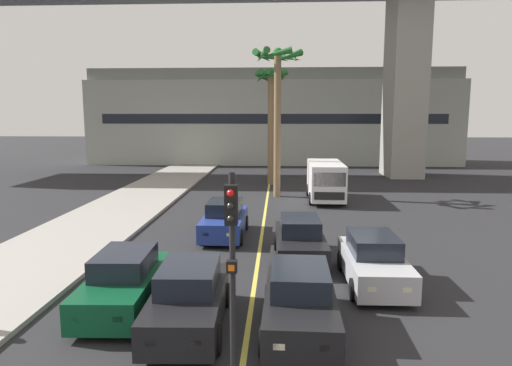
# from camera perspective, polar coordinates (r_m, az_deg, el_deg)

# --- Properties ---
(sidewalk_left) EXTENTS (4.80, 80.00, 0.15)m
(sidewalk_left) POSITION_cam_1_polar(r_m,az_deg,el_deg) (19.39, -24.24, -7.75)
(sidewalk_left) COLOR #9E9991
(sidewalk_left) RESTS_ON ground
(lane_stripe_center) EXTENTS (0.14, 56.00, 0.01)m
(lane_stripe_center) POSITION_cam_1_polar(r_m,az_deg,el_deg) (25.08, 1.16, -3.57)
(lane_stripe_center) COLOR #DBCC4C
(lane_stripe_center) RESTS_ON ground
(pier_building_backdrop) EXTENTS (39.43, 8.04, 10.05)m
(pier_building_backdrop) POSITION_cam_1_polar(r_m,az_deg,el_deg) (51.07, 2.11, 8.19)
(pier_building_backdrop) COLOR #ADB2A8
(pier_building_backdrop) RESTS_ON ground
(car_queue_front) EXTENTS (1.96, 4.16, 1.56)m
(car_queue_front) POSITION_cam_1_polar(r_m,az_deg,el_deg) (13.23, -16.19, -11.89)
(car_queue_front) COLOR #0C4728
(car_queue_front) RESTS_ON ground
(car_queue_second) EXTENTS (1.91, 4.14, 1.56)m
(car_queue_second) POSITION_cam_1_polar(r_m,az_deg,el_deg) (16.76, 5.53, -7.23)
(car_queue_second) COLOR black
(car_queue_second) RESTS_ON ground
(car_queue_third) EXTENTS (1.85, 4.11, 1.56)m
(car_queue_third) POSITION_cam_1_polar(r_m,az_deg,el_deg) (14.87, 14.51, -9.52)
(car_queue_third) COLOR #B7BABF
(car_queue_third) RESTS_ON ground
(car_queue_fourth) EXTENTS (1.87, 4.12, 1.56)m
(car_queue_fourth) POSITION_cam_1_polar(r_m,az_deg,el_deg) (19.91, -3.96, -4.67)
(car_queue_fourth) COLOR navy
(car_queue_fourth) RESTS_ON ground
(car_queue_fifth) EXTENTS (1.90, 4.14, 1.56)m
(car_queue_fifth) POSITION_cam_1_polar(r_m,az_deg,el_deg) (11.58, 5.52, -14.58)
(car_queue_fifth) COLOR black
(car_queue_fifth) RESTS_ON ground
(car_queue_sixth) EXTENTS (1.96, 4.16, 1.56)m
(car_queue_sixth) POSITION_cam_1_polar(r_m,az_deg,el_deg) (11.82, -8.42, -14.15)
(car_queue_sixth) COLOR black
(car_queue_sixth) RESTS_ON ground
(delivery_van) EXTENTS (2.20, 5.27, 2.36)m
(delivery_van) POSITION_cam_1_polar(r_m,az_deg,el_deg) (28.44, 8.69, 0.40)
(delivery_van) COLOR white
(delivery_van) RESTS_ON ground
(traffic_light_median_near) EXTENTS (0.24, 0.37, 4.20)m
(traffic_light_median_near) POSITION_cam_1_polar(r_m,az_deg,el_deg) (8.77, -3.03, -8.36)
(traffic_light_median_near) COLOR black
(traffic_light_median_near) RESTS_ON ground
(palm_tree_near_median) EXTENTS (2.65, 2.65, 8.67)m
(palm_tree_near_median) POSITION_cam_1_polar(r_m,az_deg,el_deg) (34.46, 1.90, 10.60)
(palm_tree_near_median) COLOR brown
(palm_tree_near_median) RESTS_ON ground
(palm_tree_mid_median) EXTENTS (3.25, 3.30, 9.41)m
(palm_tree_mid_median) POSITION_cam_1_polar(r_m,az_deg,el_deg) (29.32, 2.74, 12.43)
(palm_tree_mid_median) COLOR brown
(palm_tree_mid_median) RESTS_ON ground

